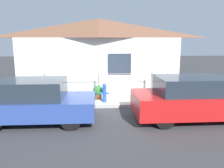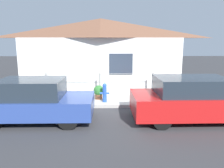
{
  "view_description": "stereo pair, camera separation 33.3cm",
  "coord_description": "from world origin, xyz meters",
  "views": [
    {
      "loc": [
        0.07,
        -8.16,
        2.57
      ],
      "look_at": [
        0.52,
        0.3,
        0.9
      ],
      "focal_mm": 35.0,
      "sensor_mm": 36.0,
      "label": 1
    },
    {
      "loc": [
        0.4,
        -8.17,
        2.57
      ],
      "look_at": [
        0.52,
        0.3,
        0.9
      ],
      "focal_mm": 35.0,
      "sensor_mm": 36.0,
      "label": 2
    }
  ],
  "objects": [
    {
      "name": "ground_plane",
      "position": [
        0.0,
        0.0,
        0.0
      ],
      "size": [
        60.0,
        60.0,
        0.0
      ],
      "primitive_type": "plane",
      "color": "#38383A"
    },
    {
      "name": "sidewalk",
      "position": [
        0.0,
        0.82,
        0.06
      ],
      "size": [
        24.0,
        1.65,
        0.13
      ],
      "color": "#B2AFA8",
      "rests_on": "ground_plane"
    },
    {
      "name": "house",
      "position": [
        0.0,
        3.02,
        2.96
      ],
      "size": [
        8.12,
        2.23,
        3.68
      ],
      "color": "white",
      "rests_on": "ground_plane"
    },
    {
      "name": "fence",
      "position": [
        0.0,
        1.5,
        0.71
      ],
      "size": [
        4.9,
        0.1,
        1.04
      ],
      "color": "#999993",
      "rests_on": "sidewalk"
    },
    {
      "name": "car_left",
      "position": [
        -1.98,
        -1.32,
        0.68
      ],
      "size": [
        3.63,
        1.73,
        1.38
      ],
      "rotation": [
        0.0,
        0.0,
        0.01
      ],
      "color": "#2D4793",
      "rests_on": "ground_plane"
    },
    {
      "name": "car_right",
      "position": [
        3.19,
        -1.32,
        0.7
      ],
      "size": [
        4.16,
        1.82,
        1.43
      ],
      "rotation": [
        0.0,
        0.0,
        0.02
      ],
      "color": "red",
      "rests_on": "ground_plane"
    },
    {
      "name": "fire_hydrant",
      "position": [
        0.23,
        0.45,
        0.53
      ],
      "size": [
        0.38,
        0.17,
        0.78
      ],
      "color": "blue",
      "rests_on": "sidewalk"
    },
    {
      "name": "potted_plant_near_hydrant",
      "position": [
        -0.04,
        0.91,
        0.45
      ],
      "size": [
        0.44,
        0.44,
        0.59
      ],
      "color": "brown",
      "rests_on": "sidewalk"
    },
    {
      "name": "potted_plant_by_fence",
      "position": [
        -1.87,
        1.33,
        0.41
      ],
      "size": [
        0.42,
        0.42,
        0.52
      ],
      "color": "slate",
      "rests_on": "sidewalk"
    }
  ]
}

